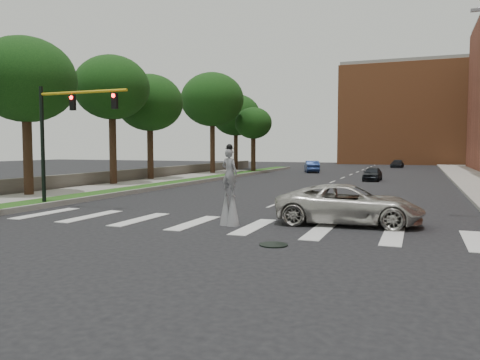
% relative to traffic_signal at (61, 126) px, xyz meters
% --- Properties ---
extents(ground_plane, '(160.00, 160.00, 0.00)m').
position_rel_traffic_signal_xyz_m(ground_plane, '(9.78, -3.00, -4.15)').
color(ground_plane, black).
rests_on(ground_plane, ground).
extents(grass_median, '(2.00, 60.00, 0.25)m').
position_rel_traffic_signal_xyz_m(grass_median, '(-1.72, 17.00, -4.03)').
color(grass_median, '#1E4A15').
rests_on(grass_median, ground).
extents(median_curb, '(0.20, 60.00, 0.28)m').
position_rel_traffic_signal_xyz_m(median_curb, '(-0.67, 17.00, -4.01)').
color(median_curb, gray).
rests_on(median_curb, ground).
extents(sidewalk_left, '(4.00, 60.00, 0.18)m').
position_rel_traffic_signal_xyz_m(sidewalk_left, '(-4.72, 7.00, -4.06)').
color(sidewalk_left, gray).
rests_on(sidewalk_left, ground).
extents(stone_wall, '(0.50, 56.00, 1.10)m').
position_rel_traffic_signal_xyz_m(stone_wall, '(-7.22, 19.00, -3.60)').
color(stone_wall, '#534E47').
rests_on(stone_wall, ground).
extents(manhole, '(0.90, 0.90, 0.04)m').
position_rel_traffic_signal_xyz_m(manhole, '(12.78, -5.00, -4.13)').
color(manhole, black).
rests_on(manhole, ground).
extents(building_backdrop, '(26.00, 14.00, 18.00)m').
position_rel_traffic_signal_xyz_m(building_backdrop, '(15.78, 75.00, 4.85)').
color(building_backdrop, '#B76639').
rests_on(building_backdrop, ground).
extents(traffic_signal, '(5.30, 0.23, 6.20)m').
position_rel_traffic_signal_xyz_m(traffic_signal, '(0.00, 0.00, 0.00)').
color(traffic_signal, black).
rests_on(traffic_signal, ground).
extents(stilt_performer, '(0.83, 0.59, 3.22)m').
position_rel_traffic_signal_xyz_m(stilt_performer, '(10.05, -1.99, -2.82)').
color(stilt_performer, black).
rests_on(stilt_performer, ground).
extents(suv_crossing, '(5.96, 3.09, 1.61)m').
position_rel_traffic_signal_xyz_m(suv_crossing, '(14.40, 0.00, -3.35)').
color(suv_crossing, beige).
rests_on(suv_crossing, ground).
extents(car_near, '(1.63, 3.84, 1.30)m').
position_rel_traffic_signal_xyz_m(car_near, '(12.99, 25.68, -3.50)').
color(car_near, black).
rests_on(car_near, ground).
extents(car_mid, '(2.81, 4.63, 1.44)m').
position_rel_traffic_signal_xyz_m(car_mid, '(4.63, 37.91, -3.43)').
color(car_mid, navy).
rests_on(car_mid, ground).
extents(car_far, '(2.00, 4.22, 1.19)m').
position_rel_traffic_signal_xyz_m(car_far, '(13.87, 55.85, -3.56)').
color(car_far, black).
rests_on(car_far, ground).
extents(tree_1, '(6.08, 6.08, 9.78)m').
position_rel_traffic_signal_xyz_m(tree_1, '(-5.51, 3.22, 3.01)').
color(tree_1, black).
rests_on(tree_1, ground).
extents(tree_2, '(5.96, 5.96, 10.35)m').
position_rel_traffic_signal_xyz_m(tree_2, '(-5.89, 12.31, 3.62)').
color(tree_2, black).
rests_on(tree_2, ground).
extents(tree_3, '(6.11, 6.11, 9.77)m').
position_rel_traffic_signal_xyz_m(tree_3, '(-6.25, 18.44, 2.99)').
color(tree_3, black).
rests_on(tree_3, ground).
extents(tree_4, '(7.17, 7.17, 11.56)m').
position_rel_traffic_signal_xyz_m(tree_4, '(-5.14, 29.92, 4.33)').
color(tree_4, black).
rests_on(tree_4, ground).
extents(tree_5, '(6.64, 6.64, 10.32)m').
position_rel_traffic_signal_xyz_m(tree_5, '(-6.54, 40.73, 3.31)').
color(tree_5, black).
rests_on(tree_5, ground).
extents(tree_6, '(4.46, 4.46, 7.90)m').
position_rel_traffic_signal_xyz_m(tree_6, '(-1.75, 34.33, 1.78)').
color(tree_6, black).
rests_on(tree_6, ground).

